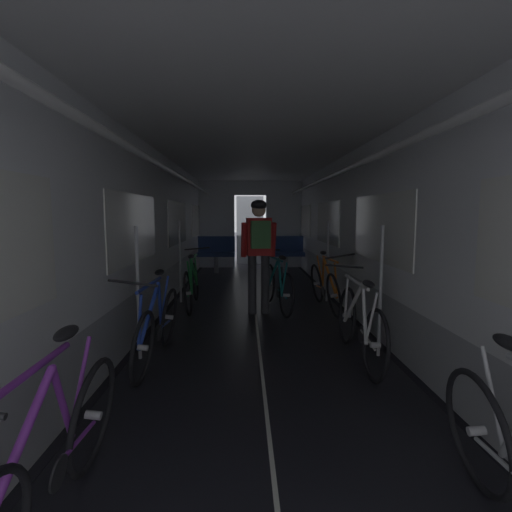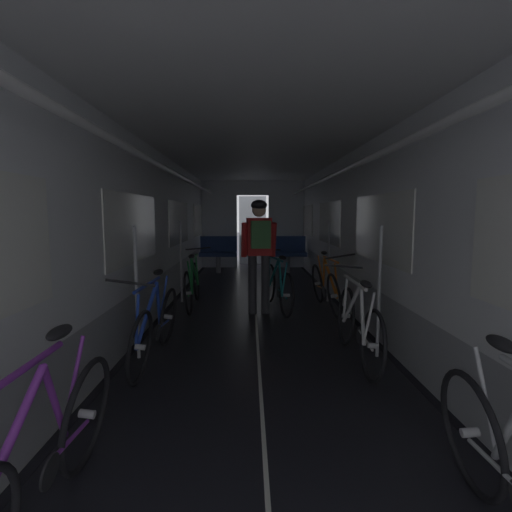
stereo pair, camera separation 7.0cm
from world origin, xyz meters
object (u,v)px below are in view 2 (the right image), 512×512
bicycle_green (193,284)px  bicycle_orange (325,286)px  bicycle_teal_in_aisle (277,286)px  bicycle_white (358,324)px  person_cyclist_aisle (259,244)px  bench_seat_far_left (218,251)px  bicycle_blue (155,325)px  bicycle_purple (40,460)px  bench_seat_far_right (287,251)px

bicycle_green → bicycle_orange: bearing=-5.7°
bicycle_green → bicycle_teal_in_aisle: bicycle_green is taller
bicycle_white → person_cyclist_aisle: bearing=117.2°
bench_seat_far_left → bicycle_orange: bearing=-63.0°
bicycle_orange → bicycle_blue: 3.03m
bicycle_white → bicycle_teal_in_aisle: size_ratio=1.01×
bicycle_orange → bicycle_purple: size_ratio=1.00×
bicycle_green → bicycle_purple: bearing=-90.5°
bicycle_orange → bicycle_green: (-2.14, 0.21, 0.00)m
bench_seat_far_left → bicycle_teal_in_aisle: 4.13m
bicycle_orange → bicycle_teal_in_aisle: 0.76m
bicycle_teal_in_aisle → person_cyclist_aisle: bearing=-138.7°
bicycle_green → bicycle_teal_in_aisle: 1.39m
bicycle_green → bench_seat_far_left: bearing=88.1°
bicycle_blue → bicycle_purple: bicycle_purple is taller
bicycle_white → bicycle_orange: size_ratio=1.00×
bench_seat_far_left → bicycle_white: bearing=-72.4°
bicycle_blue → bicycle_white: bearing=-0.5°
person_cyclist_aisle → bicycle_orange: bearing=13.0°
bench_seat_far_left → bicycle_green: bench_seat_far_left is taller
bicycle_purple → bench_seat_far_left: bearing=88.9°
bench_seat_far_right → bicycle_teal_in_aisle: (-0.55, -3.94, -0.18)m
bicycle_blue → bicycle_green: size_ratio=1.00×
bicycle_blue → bicycle_purple: size_ratio=1.00×
bicycle_white → bicycle_green: (-2.05, 2.34, -0.00)m
bench_seat_far_left → person_cyclist_aisle: bearing=-77.2°
bicycle_white → bicycle_blue: size_ratio=1.00×
bench_seat_far_left → bicycle_purple: (-0.16, -8.23, -0.19)m
person_cyclist_aisle → bicycle_teal_in_aisle: (0.30, 0.26, -0.69)m
bicycle_white → bicycle_purple: bicycle_purple is taller
bicycle_blue → bench_seat_far_left: bearing=88.5°
bicycle_teal_in_aisle → bicycle_orange: bearing=-1.3°
bench_seat_far_right → bicycle_purple: bicycle_purple is taller
bicycle_teal_in_aisle → bicycle_purple: bearing=-108.3°
bench_seat_far_right → bicycle_white: 6.08m
bicycle_purple → person_cyclist_aisle: person_cyclist_aisle is taller
person_cyclist_aisle → bicycle_white: bearing=-62.8°
bicycle_orange → person_cyclist_aisle: size_ratio=0.98×
bench_seat_far_left → bicycle_orange: 4.44m
person_cyclist_aisle → bench_seat_far_right: bearing=78.6°
bicycle_green → person_cyclist_aisle: (1.08, -0.46, 0.69)m
bicycle_blue → bicycle_teal_in_aisle: bearing=56.4°
bicycle_blue → bicycle_teal_in_aisle: size_ratio=1.01×
bicycle_teal_in_aisle → bench_seat_far_right: bearing=82.1°
bicycle_white → bicycle_orange: bicycle_orange is taller
bicycle_orange → bicycle_purple: (-2.18, -4.28, -0.00)m
bicycle_orange → bicycle_teal_in_aisle: bicycle_orange is taller
bench_seat_far_left → bicycle_white: 6.38m
bench_seat_far_right → bicycle_blue: bearing=-107.9°
bench_seat_far_right → person_cyclist_aisle: size_ratio=0.57×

